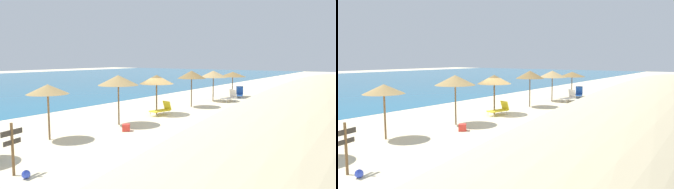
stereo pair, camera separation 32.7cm
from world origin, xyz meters
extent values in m
plane|color=beige|center=(0.00, 0.00, 0.00)|extent=(160.00, 160.00, 0.00)
ellipsoid|color=beige|center=(-3.45, -9.70, 1.48)|extent=(40.26, 7.75, 2.95)
cylinder|color=brown|center=(-8.54, 0.88, 1.16)|extent=(0.09, 0.09, 2.32)
cone|color=#9E7F4C|center=(-8.54, 0.88, 2.39)|extent=(1.94, 1.94, 0.46)
cylinder|color=brown|center=(-4.12, 0.52, 1.22)|extent=(0.08, 0.08, 2.44)
cone|color=#9E7F4C|center=(-4.12, 0.52, 2.58)|extent=(2.33, 2.33, 0.58)
cylinder|color=brown|center=(-0.06, 0.77, 1.12)|extent=(0.10, 0.10, 2.24)
cone|color=olive|center=(-0.06, 0.77, 2.40)|extent=(2.33, 2.33, 0.61)
cylinder|color=brown|center=(4.25, 0.51, 1.20)|extent=(0.08, 0.08, 2.40)
cone|color=olive|center=(4.25, 0.51, 2.55)|extent=(2.22, 2.22, 0.60)
cylinder|color=brown|center=(8.37, 0.64, 1.13)|extent=(0.08, 0.08, 2.26)
cone|color=tan|center=(8.37, 0.64, 2.41)|extent=(2.47, 2.47, 0.59)
cylinder|color=brown|center=(12.17, 0.41, 1.07)|extent=(0.08, 0.08, 2.15)
cone|color=olive|center=(12.17, 0.41, 2.24)|extent=(2.58, 2.58, 0.48)
cube|color=yellow|center=(-0.33, 0.30, 0.32)|extent=(1.50, 0.96, 0.07)
cube|color=yellow|center=(0.31, 0.15, 0.63)|extent=(0.39, 0.70, 0.60)
cylinder|color=silver|center=(-0.84, 0.71, 0.14)|extent=(0.04, 0.04, 0.29)
cylinder|color=silver|center=(-0.97, 0.16, 0.14)|extent=(0.04, 0.04, 0.29)
cylinder|color=silver|center=(0.31, 0.44, 0.14)|extent=(0.04, 0.04, 0.29)
cylinder|color=silver|center=(0.18, -0.11, 0.14)|extent=(0.04, 0.04, 0.29)
cube|color=blue|center=(11.87, -0.43, 0.28)|extent=(1.71, 1.12, 0.07)
cube|color=blue|center=(12.59, -0.20, 0.69)|extent=(0.51, 0.73, 0.78)
cylinder|color=silver|center=(11.14, -0.37, 0.12)|extent=(0.04, 0.04, 0.25)
cylinder|color=silver|center=(11.31, -0.90, 0.12)|extent=(0.04, 0.04, 0.25)
cylinder|color=silver|center=(12.43, 0.05, 0.12)|extent=(0.04, 0.04, 0.25)
cylinder|color=silver|center=(12.60, -0.49, 0.12)|extent=(0.04, 0.04, 0.25)
cube|color=white|center=(8.47, -0.79, 0.32)|extent=(1.68, 0.87, 0.07)
cube|color=white|center=(9.22, -0.90, 0.69)|extent=(0.34, 0.67, 0.74)
cylinder|color=silver|center=(7.85, -0.41, 0.14)|extent=(0.04, 0.04, 0.28)
cylinder|color=silver|center=(7.76, -0.95, 0.14)|extent=(0.04, 0.04, 0.28)
cylinder|color=silver|center=(9.19, -0.62, 0.14)|extent=(0.04, 0.04, 0.28)
cylinder|color=silver|center=(9.10, -1.16, 0.14)|extent=(0.04, 0.04, 0.28)
cylinder|color=brown|center=(-12.19, -2.21, 0.88)|extent=(0.09, 0.09, 1.76)
cube|color=#332D28|center=(-12.19, -2.21, 1.44)|extent=(0.83, 0.20, 0.18)
cube|color=#332D28|center=(-12.19, -2.21, 1.13)|extent=(0.71, 0.22, 0.16)
sphere|color=blue|center=(-12.12, -2.79, 0.14)|extent=(0.27, 0.27, 0.27)
cube|color=red|center=(-5.13, -0.91, 0.18)|extent=(0.58, 0.58, 0.36)
camera|label=1|loc=(-17.99, -12.21, 3.85)|focal=35.05mm
camera|label=2|loc=(-17.81, -12.48, 3.85)|focal=35.05mm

